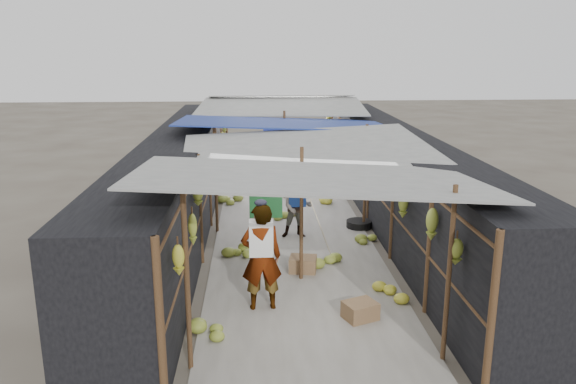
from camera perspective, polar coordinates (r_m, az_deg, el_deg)
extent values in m
plane|color=#6B6356|center=(8.36, 3.10, -17.02)|extent=(80.00, 80.00, 0.00)
cube|color=#9E998E|center=(14.28, 0.18, -3.24)|extent=(3.60, 16.00, 0.02)
cube|color=black|center=(14.07, -10.86, 1.04)|extent=(1.40, 15.00, 2.30)
cube|color=black|center=(14.40, 10.97, 1.34)|extent=(1.40, 15.00, 2.30)
cube|color=olive|center=(11.29, 1.53, -7.37)|extent=(0.60, 0.51, 0.32)
cube|color=olive|center=(9.52, 7.34, -11.90)|extent=(0.64, 0.58, 0.31)
cube|color=olive|center=(14.89, -2.52, -2.02)|extent=(0.47, 0.41, 0.27)
cylinder|color=black|center=(14.08, 7.21, -3.27)|extent=(0.63, 0.63, 0.19)
imported|color=white|center=(9.51, -2.72, -6.63)|extent=(0.73, 0.51, 1.88)
imported|color=navy|center=(13.12, 0.94, -1.53)|extent=(0.72, 0.56, 1.48)
imported|color=#44413B|center=(17.64, 5.00, 1.55)|extent=(0.33, 0.56, 0.85)
cylinder|color=brown|center=(7.77, -10.24, -9.00)|extent=(0.07, 0.07, 2.60)
cylinder|color=brown|center=(8.16, 16.02, -8.18)|extent=(0.07, 0.07, 2.60)
cylinder|color=brown|center=(10.57, 1.37, -2.37)|extent=(0.07, 0.07, 2.60)
cylinder|color=brown|center=(13.46, -7.35, 1.23)|extent=(0.07, 0.07, 2.60)
cylinder|color=brown|center=(13.69, 7.86, 1.43)|extent=(0.07, 0.07, 2.60)
cylinder|color=brown|center=(16.39, -0.37, 3.74)|extent=(0.07, 0.07, 2.60)
cylinder|color=brown|center=(19.34, -6.20, 5.32)|extent=(0.07, 0.07, 2.60)
cylinder|color=brown|center=(19.50, 4.47, 5.43)|extent=(0.07, 0.07, 2.60)
cube|color=#989792|center=(8.33, 2.56, 1.54)|extent=(5.21, 3.19, 0.52)
cube|color=#989792|center=(11.50, 1.90, 4.41)|extent=(5.23, 3.73, 0.50)
cube|color=navy|center=(14.72, -0.45, 7.04)|extent=(5.40, 3.60, 0.41)
cube|color=#989792|center=(17.99, -0.68, 8.73)|extent=(5.37, 3.66, 0.27)
cube|color=#989792|center=(20.37, -0.73, 9.69)|extent=(5.00, 1.99, 0.24)
cylinder|color=brown|center=(13.82, -8.15, 4.72)|extent=(0.06, 15.00, 0.06)
cylinder|color=brown|center=(14.06, 8.37, 4.88)|extent=(0.06, 15.00, 0.06)
cylinder|color=gray|center=(13.80, 0.18, 4.85)|extent=(0.02, 15.00, 0.02)
cube|color=#1927A7|center=(12.78, 2.24, 2.57)|extent=(0.55, 0.03, 0.65)
cube|color=white|center=(15.92, 2.13, 5.14)|extent=(0.60, 0.03, 0.55)
cube|color=#28783A|center=(10.15, -2.27, -0.74)|extent=(0.60, 0.03, 0.70)
cube|color=#1B29B3|center=(14.37, -0.46, 4.03)|extent=(0.70, 0.03, 0.60)
cube|color=navy|center=(17.38, -1.44, 5.86)|extent=(0.65, 0.03, 0.60)
ellipsoid|color=gold|center=(7.54, -11.07, -6.82)|extent=(0.16, 0.14, 0.44)
ellipsoid|color=olive|center=(9.20, -9.66, -3.78)|extent=(0.15, 0.12, 0.54)
ellipsoid|color=olive|center=(10.06, -9.15, -0.41)|extent=(0.19, 0.16, 0.38)
ellipsoid|color=olive|center=(11.35, -8.51, 1.21)|extent=(0.19, 0.16, 0.42)
ellipsoid|color=gold|center=(13.47, -7.72, 2.98)|extent=(0.20, 0.17, 0.42)
ellipsoid|color=olive|center=(15.00, -7.30, 4.14)|extent=(0.17, 0.15, 0.51)
ellipsoid|color=olive|center=(15.99, -7.06, 4.58)|extent=(0.14, 0.12, 0.41)
ellipsoid|color=gold|center=(17.92, -6.68, 5.18)|extent=(0.15, 0.13, 0.57)
ellipsoid|color=olive|center=(19.17, -6.50, 6.69)|extent=(0.19, 0.17, 0.53)
ellipsoid|color=olive|center=(20.30, -6.33, 6.92)|extent=(0.20, 0.17, 0.42)
ellipsoid|color=olive|center=(8.07, 16.70, -5.85)|extent=(0.20, 0.17, 0.39)
ellipsoid|color=olive|center=(9.02, 14.42, -3.21)|extent=(0.19, 0.16, 0.54)
ellipsoid|color=olive|center=(10.63, 11.63, -1.37)|extent=(0.18, 0.16, 0.49)
ellipsoid|color=gold|center=(11.89, 9.97, 1.46)|extent=(0.14, 0.12, 0.47)
ellipsoid|color=gold|center=(13.36, 8.48, 2.67)|extent=(0.19, 0.17, 0.53)
ellipsoid|color=gold|center=(15.04, 7.13, 4.29)|extent=(0.19, 0.16, 0.45)
ellipsoid|color=olive|center=(15.94, 6.53, 4.50)|extent=(0.14, 0.12, 0.56)
ellipsoid|color=olive|center=(18.06, 5.36, 6.31)|extent=(0.17, 0.14, 0.47)
ellipsoid|color=olive|center=(19.09, 4.88, 6.32)|extent=(0.14, 0.12, 0.51)
ellipsoid|color=gold|center=(20.93, 4.15, 7.12)|extent=(0.18, 0.15, 0.58)
ellipsoid|color=gold|center=(16.24, 4.39, -0.49)|extent=(0.70, 0.59, 0.35)
ellipsoid|color=gold|center=(10.38, 11.27, -9.66)|extent=(0.66, 0.56, 0.33)
ellipsoid|color=gold|center=(18.31, 3.26, 1.20)|extent=(0.61, 0.52, 0.31)
ellipsoid|color=olive|center=(13.03, 8.11, -4.69)|extent=(0.46, 0.39, 0.23)
ellipsoid|color=olive|center=(12.27, -5.01, -5.72)|extent=(0.55, 0.46, 0.27)
ellipsoid|color=olive|center=(11.55, 3.42, -6.87)|extent=(0.64, 0.55, 0.32)
ellipsoid|color=gold|center=(18.06, -5.54, 0.90)|extent=(0.54, 0.46, 0.27)
ellipsoid|color=olive|center=(14.78, -0.49, -2.01)|extent=(0.65, 0.55, 0.32)
ellipsoid|color=olive|center=(16.17, -5.83, -0.74)|extent=(0.53, 0.45, 0.26)
ellipsoid|color=olive|center=(9.05, -8.61, -13.63)|extent=(0.50, 0.42, 0.25)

